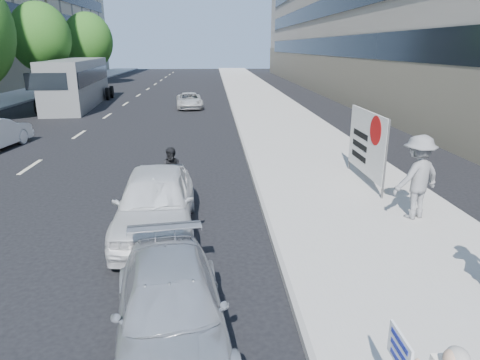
{
  "coord_description": "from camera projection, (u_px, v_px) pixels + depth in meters",
  "views": [
    {
      "loc": [
        0.17,
        -7.39,
        4.17
      ],
      "look_at": [
        0.74,
        1.65,
        1.34
      ],
      "focal_mm": 32.0,
      "sensor_mm": 36.0,
      "label": 1
    }
  ],
  "objects": [
    {
      "name": "ground",
      "position": [
        208.0,
        272.0,
        8.28
      ],
      "size": [
        160.0,
        160.0,
        0.0
      ],
      "primitive_type": "plane",
      "color": "black",
      "rests_on": "ground"
    },
    {
      "name": "near_sidewalk",
      "position": [
        273.0,
        113.0,
        27.55
      ],
      "size": [
        5.0,
        120.0,
        0.15
      ],
      "primitive_type": "cube",
      "color": "#A7A39C",
      "rests_on": "ground"
    },
    {
      "name": "tree_far_d",
      "position": [
        40.0,
        37.0,
        34.58
      ],
      "size": [
        4.8,
        4.8,
        7.65
      ],
      "color": "#382616",
      "rests_on": "ground"
    },
    {
      "name": "tree_far_e",
      "position": [
        88.0,
        41.0,
        47.94
      ],
      "size": [
        5.4,
        5.4,
        7.89
      ],
      "color": "#382616",
      "rests_on": "ground"
    },
    {
      "name": "jogger",
      "position": [
        417.0,
        177.0,
        10.26
      ],
      "size": [
        1.52,
        1.21,
        2.05
      ],
      "primitive_type": "imported",
      "rotation": [
        0.0,
        0.0,
        3.54
      ],
      "color": "slate",
      "rests_on": "near_sidewalk"
    },
    {
      "name": "protest_banner",
      "position": [
        366.0,
        143.0,
        12.91
      ],
      "size": [
        0.08,
        3.06,
        2.2
      ],
      "color": "#4C4C4C",
      "rests_on": "near_sidewalk"
    },
    {
      "name": "parked_sedan",
      "position": [
        171.0,
        308.0,
        6.17
      ],
      "size": [
        2.11,
        4.08,
        1.13
      ],
      "primitive_type": "imported",
      "rotation": [
        0.0,
        0.0,
        0.14
      ],
      "color": "#B7B9BE",
      "rests_on": "ground"
    },
    {
      "name": "white_sedan_near",
      "position": [
        156.0,
        202.0,
        9.89
      ],
      "size": [
        1.94,
        4.45,
        1.49
      ],
      "primitive_type": "imported",
      "rotation": [
        0.0,
        0.0,
        0.04
      ],
      "color": "silver",
      "rests_on": "ground"
    },
    {
      "name": "white_sedan_far",
      "position": [
        189.0,
        101.0,
        30.21
      ],
      "size": [
        2.1,
        3.97,
        1.06
      ],
      "primitive_type": "imported",
      "rotation": [
        0.0,
        0.0,
        0.09
      ],
      "color": "silver",
      "rests_on": "ground"
    },
    {
      "name": "motorcycle",
      "position": [
        173.0,
        174.0,
        12.44
      ],
      "size": [
        0.75,
        2.05,
        1.42
      ],
      "rotation": [
        0.0,
        0.0,
        -0.12
      ],
      "color": "black",
      "rests_on": "ground"
    },
    {
      "name": "bus",
      "position": [
        78.0,
        83.0,
        31.15
      ],
      "size": [
        3.57,
        12.24,
        3.3
      ],
      "rotation": [
        0.0,
        0.0,
        0.08
      ],
      "color": "slate",
      "rests_on": "ground"
    }
  ]
}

